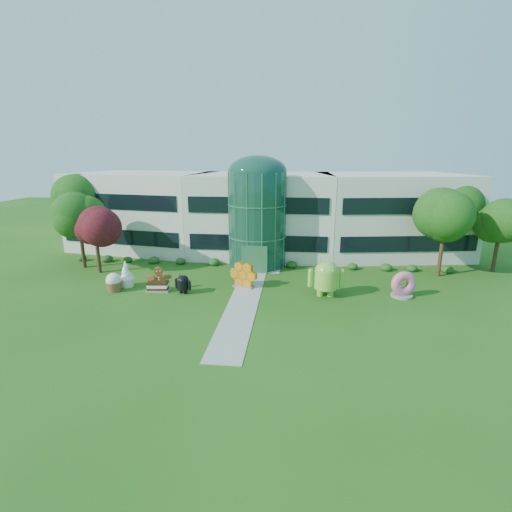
# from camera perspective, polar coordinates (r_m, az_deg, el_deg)

# --- Properties ---
(ground) EXTENTS (140.00, 140.00, 0.00)m
(ground) POSITION_cam_1_polar(r_m,az_deg,el_deg) (28.87, -2.28, -8.11)
(ground) COLOR #215114
(ground) RESTS_ON ground
(building) EXTENTS (46.00, 15.00, 9.30)m
(building) POSITION_cam_1_polar(r_m,az_deg,el_deg) (44.89, 1.02, 6.60)
(building) COLOR beige
(building) RESTS_ON ground
(atrium) EXTENTS (6.00, 6.00, 9.80)m
(atrium) POSITION_cam_1_polar(r_m,az_deg,el_deg) (38.95, 0.23, 5.62)
(atrium) COLOR #194738
(atrium) RESTS_ON ground
(walkway) EXTENTS (2.40, 20.00, 0.04)m
(walkway) POSITION_cam_1_polar(r_m,az_deg,el_deg) (30.69, -1.73, -6.60)
(walkway) COLOR #9E9E93
(walkway) RESTS_ON ground
(tree_red) EXTENTS (4.00, 4.00, 6.00)m
(tree_red) POSITION_cam_1_polar(r_m,az_deg,el_deg) (39.83, -23.29, 1.78)
(tree_red) COLOR #3F0C14
(tree_red) RESTS_ON ground
(trees_backdrop) EXTENTS (52.00, 8.00, 8.40)m
(trees_backdrop) POSITION_cam_1_polar(r_m,az_deg,el_deg) (40.05, 0.37, 4.87)
(trees_backdrop) COLOR #204A12
(trees_backdrop) RESTS_ON ground
(android_green) EXTENTS (3.24, 2.25, 3.56)m
(android_green) POSITION_cam_1_polar(r_m,az_deg,el_deg) (31.30, 10.74, -3.00)
(android_green) COLOR #83C63F
(android_green) RESTS_ON ground
(android_black) EXTENTS (1.95, 1.62, 1.90)m
(android_black) POSITION_cam_1_polar(r_m,az_deg,el_deg) (32.19, -11.20, -4.07)
(android_black) COLOR black
(android_black) RESTS_ON ground
(donut) EXTENTS (2.37, 1.58, 2.26)m
(donut) POSITION_cam_1_polar(r_m,az_deg,el_deg) (33.14, 21.66, -4.00)
(donut) COLOR #D7527C
(donut) RESTS_ON ground
(gingerbread) EXTENTS (2.53, 1.56, 2.18)m
(gingerbread) POSITION_cam_1_polar(r_m,az_deg,el_deg) (33.20, -14.69, -3.43)
(gingerbread) COLOR brown
(gingerbread) RESTS_ON ground
(ice_cream_sandwich) EXTENTS (2.02, 1.15, 0.86)m
(ice_cream_sandwich) POSITION_cam_1_polar(r_m,az_deg,el_deg) (33.36, -14.87, -4.54)
(ice_cream_sandwich) COLOR black
(ice_cream_sandwich) RESTS_ON ground
(honeycomb) EXTENTS (2.87, 1.84, 2.13)m
(honeycomb) POSITION_cam_1_polar(r_m,az_deg,el_deg) (33.02, -1.91, -3.06)
(honeycomb) COLOR orange
(honeycomb) RESTS_ON ground
(froyo) EXTENTS (1.78, 1.78, 2.38)m
(froyo) POSITION_cam_1_polar(r_m,az_deg,el_deg) (35.07, -19.36, -2.62)
(froyo) COLOR white
(froyo) RESTS_ON ground
(cupcake) EXTENTS (1.71, 1.71, 1.66)m
(cupcake) POSITION_cam_1_polar(r_m,az_deg,el_deg) (34.42, -21.04, -3.76)
(cupcake) COLOR white
(cupcake) RESTS_ON ground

